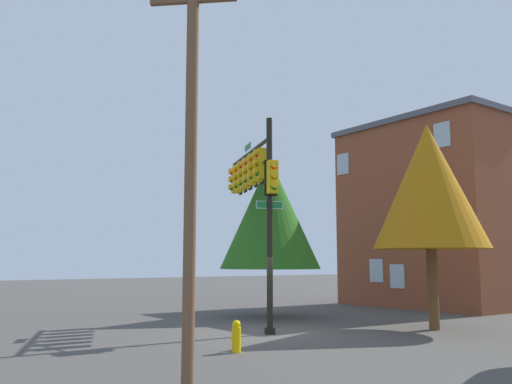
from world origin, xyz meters
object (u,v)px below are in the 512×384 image
at_px(tree_mid, 270,213).
at_px(tree_far, 429,186).
at_px(fire_hydrant, 236,336).
at_px(utility_pole, 191,162).
at_px(brick_building, 429,213).
at_px(signal_pole_assembly, 253,181).

relative_size(tree_mid, tree_far, 0.94).
xyz_separation_m(tree_mid, tree_far, (-6.84, -1.96, 0.59)).
height_order(fire_hydrant, tree_far, tree_far).
height_order(utility_pole, tree_mid, utility_pole).
bearing_deg(brick_building, tree_far, 126.63).
relative_size(utility_pole, tree_far, 1.13).
relative_size(tree_far, brick_building, 0.74).
bearing_deg(tree_mid, tree_far, -164.03).
bearing_deg(signal_pole_assembly, tree_mid, -47.20).
height_order(signal_pole_assembly, tree_mid, signal_pole_assembly).
distance_m(fire_hydrant, tree_far, 9.46).
xyz_separation_m(utility_pole, tree_far, (2.77, -11.28, 0.73)).
relative_size(signal_pole_assembly, tree_far, 0.99).
bearing_deg(tree_far, utility_pole, 103.79).
height_order(utility_pole, fire_hydrant, utility_pole).
xyz_separation_m(utility_pole, tree_mid, (9.61, -9.32, 0.14)).
bearing_deg(brick_building, fire_hydrant, 110.10).
bearing_deg(tree_far, signal_pole_assembly, 46.58).
distance_m(fire_hydrant, brick_building, 18.16).
xyz_separation_m(fire_hydrant, brick_building, (6.05, -16.51, 4.53)).
bearing_deg(tree_far, tree_mid, 15.97).
relative_size(signal_pole_assembly, brick_building, 0.74).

